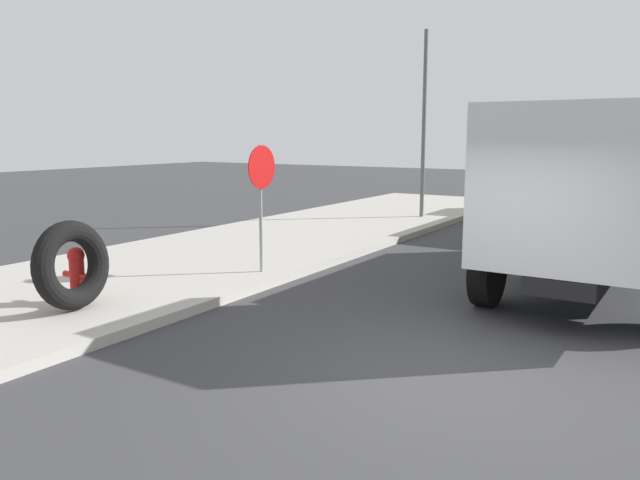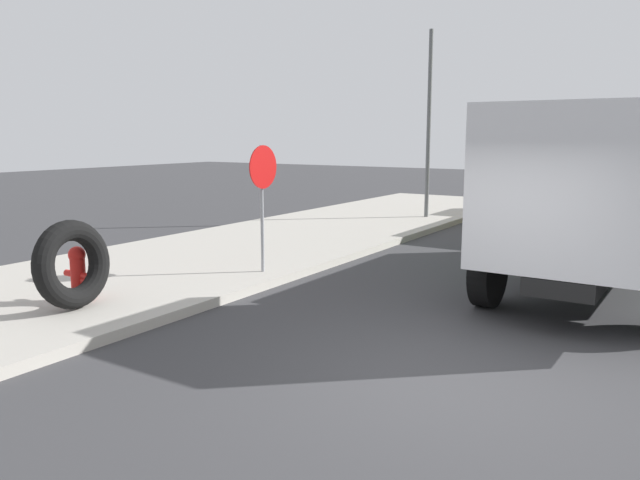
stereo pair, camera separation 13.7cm
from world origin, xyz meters
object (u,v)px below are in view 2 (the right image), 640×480
at_px(dump_truck_gray, 617,157).
at_px(fire_hydrant, 78,272).
at_px(stop_sign, 263,185).
at_px(street_light_pole, 429,125).
at_px(loose_tire, 72,264).
at_px(dump_truck_yellow, 621,169).
at_px(dump_truck_green, 606,194).

bearing_deg(dump_truck_gray, fire_hydrant, 170.72).
height_order(stop_sign, street_light_pole, street_light_pole).
distance_m(loose_tire, dump_truck_gray, 25.60).
bearing_deg(street_light_pole, loose_tire, 178.78).
bearing_deg(dump_truck_yellow, loose_tire, 160.18).
relative_size(dump_truck_gray, street_light_pole, 1.30).
bearing_deg(street_light_pole, fire_hydrant, 177.23).
height_order(fire_hydrant, dump_truck_gray, dump_truck_gray).
height_order(loose_tire, dump_truck_green, dump_truck_green).
bearing_deg(dump_truck_yellow, dump_truck_green, -174.73).
xyz_separation_m(fire_hydrant, loose_tire, (-0.31, -0.31, 0.21)).
relative_size(fire_hydrant, dump_truck_yellow, 0.12).
relative_size(dump_truck_green, dump_truck_yellow, 1.00).
height_order(stop_sign, dump_truck_green, dump_truck_green).
bearing_deg(dump_truck_yellow, stop_sign, 158.24).
height_order(loose_tire, dump_truck_gray, dump_truck_gray).
distance_m(dump_truck_yellow, street_light_pole, 5.66).
height_order(dump_truck_green, dump_truck_yellow, same).
distance_m(loose_tire, dump_truck_green, 8.46).
relative_size(loose_tire, dump_truck_yellow, 0.18).
distance_m(fire_hydrant, dump_truck_gray, 25.35).
height_order(loose_tire, stop_sign, stop_sign).
bearing_deg(stop_sign, dump_truck_yellow, -21.76).
height_order(loose_tire, dump_truck_yellow, dump_truck_yellow).
distance_m(dump_truck_green, dump_truck_yellow, 8.64).
xyz_separation_m(stop_sign, street_light_pole, (8.71, 0.53, 1.15)).
height_order(dump_truck_green, dump_truck_gray, same).
distance_m(stop_sign, street_light_pole, 8.81).
distance_m(fire_hydrant, stop_sign, 3.44).
xyz_separation_m(stop_sign, dump_truck_gray, (21.94, -2.99, -0.11)).
bearing_deg(fire_hydrant, loose_tire, -135.16).
relative_size(stop_sign, dump_truck_yellow, 0.32).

